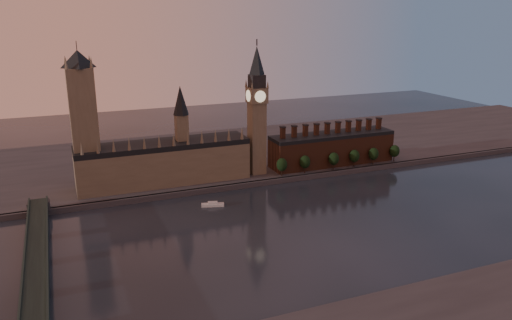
# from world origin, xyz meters

# --- Properties ---
(ground) EXTENTS (900.00, 900.00, 0.00)m
(ground) POSITION_xyz_m (0.00, 0.00, 0.00)
(ground) COLOR black
(ground) RESTS_ON ground
(north_bank) EXTENTS (900.00, 182.00, 4.00)m
(north_bank) POSITION_xyz_m (0.00, 178.04, 2.00)
(north_bank) COLOR #434348
(north_bank) RESTS_ON ground
(palace_of_westminster) EXTENTS (130.00, 30.30, 74.00)m
(palace_of_westminster) POSITION_xyz_m (-64.41, 114.91, 21.63)
(palace_of_westminster) COLOR #756A53
(palace_of_westminster) RESTS_ON north_bank
(victoria_tower) EXTENTS (24.00, 24.00, 108.00)m
(victoria_tower) POSITION_xyz_m (-120.00, 115.00, 59.09)
(victoria_tower) COLOR #756A53
(victoria_tower) RESTS_ON north_bank
(big_ben) EXTENTS (15.00, 15.00, 107.00)m
(big_ben) POSITION_xyz_m (10.00, 110.00, 56.83)
(big_ben) COLOR #756A53
(big_ben) RESTS_ON north_bank
(chimney_block) EXTENTS (110.00, 25.00, 37.00)m
(chimney_block) POSITION_xyz_m (80.00, 110.00, 17.82)
(chimney_block) COLOR #573221
(chimney_block) RESTS_ON north_bank
(embankment_tree_0) EXTENTS (8.60, 8.60, 14.88)m
(embankment_tree_0) POSITION_xyz_m (25.41, 94.65, 13.47)
(embankment_tree_0) COLOR black
(embankment_tree_0) RESTS_ON north_bank
(embankment_tree_1) EXTENTS (8.60, 8.60, 14.88)m
(embankment_tree_1) POSITION_xyz_m (46.13, 94.53, 13.47)
(embankment_tree_1) COLOR black
(embankment_tree_1) RESTS_ON north_bank
(embankment_tree_2) EXTENTS (8.60, 8.60, 14.88)m
(embankment_tree_2) POSITION_xyz_m (72.53, 93.52, 13.47)
(embankment_tree_2) COLOR black
(embankment_tree_2) RESTS_ON north_bank
(embankment_tree_3) EXTENTS (8.60, 8.60, 14.88)m
(embankment_tree_3) POSITION_xyz_m (93.02, 94.20, 13.47)
(embankment_tree_3) COLOR black
(embankment_tree_3) RESTS_ON north_bank
(embankment_tree_4) EXTENTS (8.60, 8.60, 14.88)m
(embankment_tree_4) POSITION_xyz_m (111.97, 93.57, 13.47)
(embankment_tree_4) COLOR black
(embankment_tree_4) RESTS_ON north_bank
(embankment_tree_5) EXTENTS (8.60, 8.60, 14.88)m
(embankment_tree_5) POSITION_xyz_m (134.49, 94.36, 13.47)
(embankment_tree_5) COLOR black
(embankment_tree_5) RESTS_ON north_bank
(westminster_bridge) EXTENTS (14.00, 200.00, 11.55)m
(westminster_bridge) POSITION_xyz_m (-155.00, -2.70, 7.44)
(westminster_bridge) COLOR #1D2D27
(westminster_bridge) RESTS_ON ground
(river_boat) EXTENTS (16.38, 8.73, 3.15)m
(river_boat) POSITION_xyz_m (-42.67, 62.67, 1.21)
(river_boat) COLOR silver
(river_boat) RESTS_ON ground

